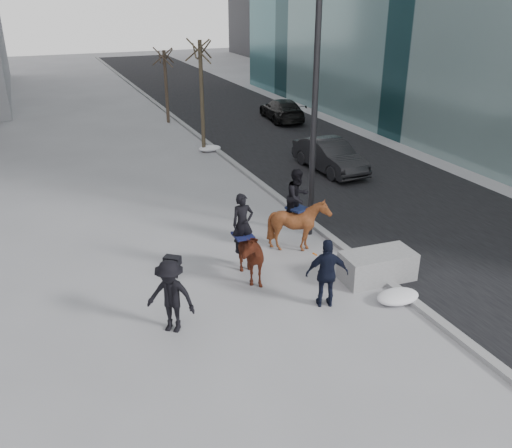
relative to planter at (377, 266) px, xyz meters
name	(u,v)px	position (x,y,z in m)	size (l,w,h in m)	color
ground	(274,296)	(-2.88, 0.26, -0.38)	(120.00, 120.00, 0.00)	gray
road	(323,159)	(4.12, 10.26, -0.38)	(8.00, 90.00, 0.01)	black
curb	(241,169)	(0.12, 10.26, -0.32)	(0.25, 90.00, 0.12)	gray
planter	(377,266)	(0.00, 0.00, 0.00)	(1.92, 0.96, 0.77)	gray
car_near	(330,156)	(3.54, 8.69, 0.28)	(1.42, 4.06, 1.34)	black
car_far	(282,110)	(5.84, 18.28, 0.24)	(1.75, 4.30, 1.25)	black
tree_near	(202,92)	(-0.48, 13.57, 2.44)	(1.20, 1.20, 5.65)	#362D20
tree_far	(166,83)	(-0.48, 20.33, 1.85)	(1.20, 1.20, 4.48)	#362D20
mounted_left	(245,249)	(-3.23, 1.39, 0.49)	(0.84, 1.83, 2.35)	#4B1E0F
mounted_right	(299,219)	(-1.12, 2.44, 0.60)	(1.70, 1.80, 2.45)	#48270E
feeder	(327,273)	(-1.91, -0.62, 0.49)	(1.11, 1.02, 1.75)	black
camera_crew	(171,296)	(-5.63, -0.20, 0.50)	(1.29, 1.21, 1.75)	black
lamppost	(311,70)	(-0.28, 3.60, 4.61)	(0.25, 3.43, 9.09)	black
snow_piles	(279,203)	(-0.18, 5.81, -0.24)	(1.13, 15.46, 0.29)	silver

